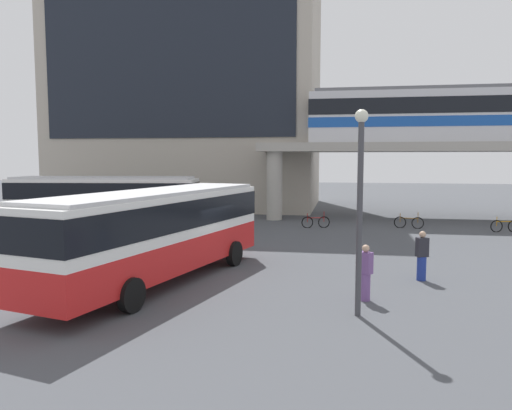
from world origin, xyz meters
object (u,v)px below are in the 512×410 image
(bicycle_orange, at_px, (505,226))
(bicycle_brown, at_px, (409,222))
(station_building, at_px, (192,85))
(bus_secondary, at_px, (104,197))
(train, at_px, (452,115))
(pedestrian_waiting_near_stop, at_px, (365,274))
(bus_main, at_px, (157,226))
(pedestrian_by_bike_rack, at_px, (422,257))
(bicycle_red, at_px, (316,222))

(bicycle_orange, bearing_deg, bicycle_brown, 173.21)
(station_building, xyz_separation_m, bicycle_orange, (23.01, -12.85, -10.56))
(bicycle_brown, bearing_deg, bus_secondary, -167.15)
(train, xyz_separation_m, bicycle_brown, (-3.36, -5.24, -6.98))
(bicycle_orange, xyz_separation_m, pedestrian_waiting_near_stop, (-8.71, -15.73, 0.45))
(station_building, relative_size, bicycle_brown, 12.56)
(train, relative_size, bus_main, 1.75)
(pedestrian_by_bike_rack, bearing_deg, bus_main, -167.91)
(bicycle_red, bearing_deg, pedestrian_waiting_near_stop, -81.42)
(pedestrian_waiting_near_stop, bearing_deg, pedestrian_by_bike_rack, 54.15)
(station_building, distance_m, bus_secondary, 18.62)
(bicycle_red, distance_m, pedestrian_by_bike_rack, 13.45)
(bus_main, bearing_deg, bicycle_orange, 43.27)
(bicycle_brown, height_order, pedestrian_by_bike_rack, pedestrian_by_bike_rack)
(bicycle_orange, bearing_deg, bus_main, -136.73)
(station_building, height_order, bicycle_orange, station_building)
(station_building, bearing_deg, bicycle_orange, -29.18)
(bicycle_red, bearing_deg, bicycle_orange, 0.85)
(station_building, xyz_separation_m, bicycle_red, (11.95, -13.01, -10.56))
(station_building, distance_m, bicycle_brown, 23.91)
(train, height_order, bus_secondary, train)
(train, bearing_deg, bicycle_red, -146.26)
(pedestrian_waiting_near_stop, distance_m, pedestrian_by_bike_rack, 3.55)
(bicycle_red, height_order, pedestrian_waiting_near_stop, pedestrian_waiting_near_stop)
(bus_main, bearing_deg, pedestrian_waiting_near_stop, -7.58)
(bus_main, xyz_separation_m, bus_secondary, (-7.72, 11.32, 0.00))
(train, distance_m, pedestrian_by_bike_rack, 20.36)
(bus_main, height_order, bicycle_brown, bus_main)
(station_building, relative_size, bicycle_red, 12.87)
(bus_main, distance_m, pedestrian_waiting_near_stop, 7.17)
(bicycle_red, xyz_separation_m, pedestrian_by_bike_rack, (4.43, -12.69, 0.48))
(train, distance_m, bicycle_red, 12.93)
(bus_secondary, height_order, bicycle_red, bus_secondary)
(bicycle_red, distance_m, pedestrian_waiting_near_stop, 15.75)
(train, relative_size, bicycle_orange, 11.27)
(bicycle_red, relative_size, pedestrian_by_bike_rack, 0.98)
(bus_main, xyz_separation_m, bicycle_brown, (10.35, 15.44, -1.63))
(bus_secondary, xyz_separation_m, bicycle_red, (12.38, 3.32, -1.63))
(train, height_order, bicycle_brown, train)
(station_building, height_order, pedestrian_waiting_near_stop, station_building)
(bus_main, bearing_deg, pedestrian_by_bike_rack, 12.09)
(bus_main, xyz_separation_m, pedestrian_waiting_near_stop, (7.01, -0.93, -1.18))
(bus_secondary, relative_size, pedestrian_by_bike_rack, 6.37)
(bicycle_orange, relative_size, bicycle_red, 1.01)
(station_building, bearing_deg, bus_main, -75.24)
(station_building, distance_m, bicycle_red, 20.58)
(bicycle_orange, relative_size, pedestrian_by_bike_rack, 0.99)
(bicycle_orange, distance_m, pedestrian_by_bike_rack, 14.47)
(bicycle_orange, height_order, bicycle_brown, same)
(bicycle_orange, height_order, pedestrian_waiting_near_stop, pedestrian_waiting_near_stop)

